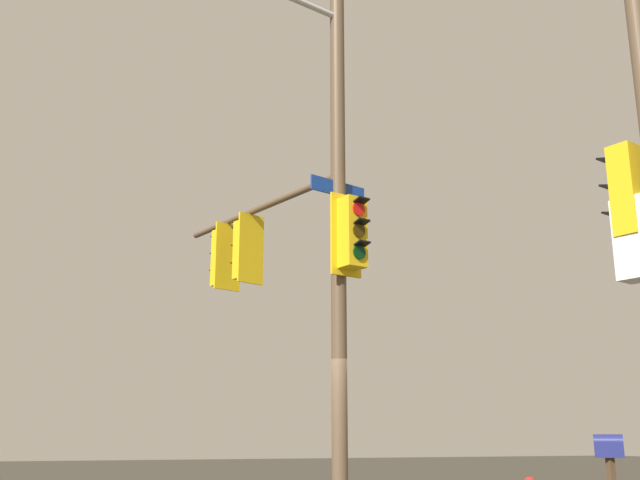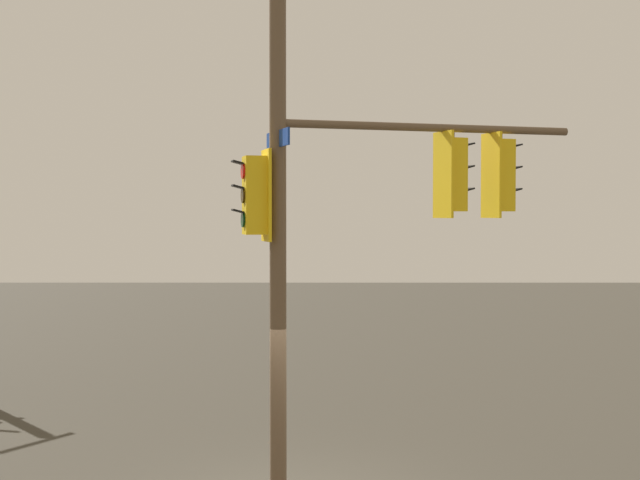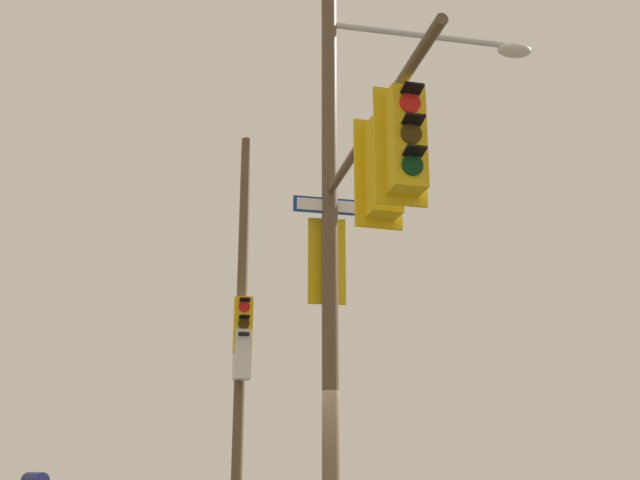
{
  "view_description": "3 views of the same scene",
  "coord_description": "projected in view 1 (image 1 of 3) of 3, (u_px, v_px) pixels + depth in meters",
  "views": [
    {
      "loc": [
        4.18,
        10.75,
        1.35
      ],
      "look_at": [
        0.15,
        0.11,
        4.35
      ],
      "focal_mm": 42.26,
      "sensor_mm": 36.0,
      "label": 1
    },
    {
      "loc": [
        -12.82,
        -0.39,
        4.16
      ],
      "look_at": [
        0.28,
        -0.38,
        3.75
      ],
      "focal_mm": 50.31,
      "sensor_mm": 36.0,
      "label": 2
    },
    {
      "loc": [
        0.7,
        -10.26,
        1.58
      ],
      "look_at": [
        -0.28,
        0.38,
        4.72
      ],
      "focal_mm": 42.08,
      "sensor_mm": 36.0,
      "label": 3
    }
  ],
  "objects": [
    {
      "name": "mailbox",
      "position": [
        609.0,
        454.0,
        11.92
      ],
      "size": [
        0.49,
        0.47,
        1.41
      ],
      "rotation": [
        0.0,
        0.0,
        4.02
      ],
      "color": "#4C3823",
      "rests_on": "ground"
    },
    {
      "name": "main_signal_pole_assembly",
      "position": [
        294.0,
        223.0,
        12.52
      ],
      "size": [
        3.91,
        5.68,
        8.81
      ],
      "rotation": [
        0.0,
        0.0,
        5.01
      ],
      "color": "brown",
      "rests_on": "ground"
    }
  ]
}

